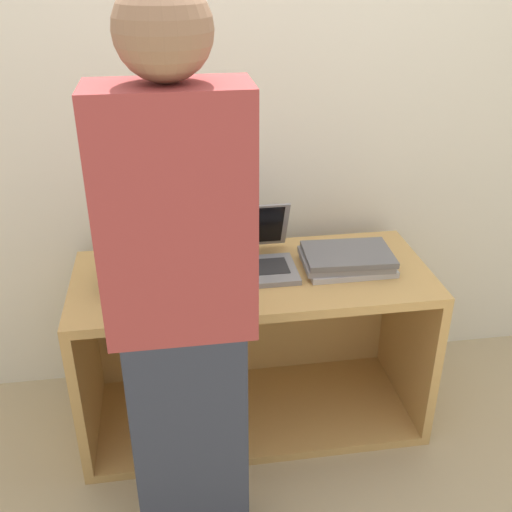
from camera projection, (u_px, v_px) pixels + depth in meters
ground_plane at (264, 464)px, 2.33m from camera, size 12.00×12.00×0.00m
wall_back at (238, 114)px, 2.38m from camera, size 8.00×0.05×2.40m
cart at (250, 338)px, 2.49m from camera, size 1.36×0.58×0.69m
laptop_open at (250, 256)px, 2.29m from camera, size 0.33×0.33×0.23m
laptop_stack_left at (154, 262)px, 2.18m from camera, size 0.35×0.25×0.16m
laptop_stack_right at (347, 259)px, 2.30m from camera, size 0.35×0.25×0.07m
person at (182, 313)px, 1.67m from camera, size 0.40×0.53×1.74m
inventory_tag at (153, 248)px, 2.09m from camera, size 0.06×0.02×0.01m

